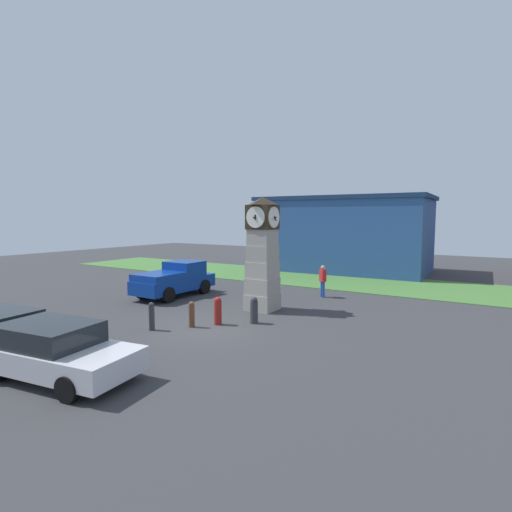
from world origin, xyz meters
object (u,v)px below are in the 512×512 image
(bollard_end_row, at_px, (254,310))
(clock_tower, at_px, (262,256))
(bollard_near_tower, at_px, (152,316))
(pedestrian_crossing_lot, at_px, (323,279))
(bollard_mid_row, at_px, (192,314))
(pickup_truck, at_px, (175,279))
(bollard_far_row, at_px, (218,310))
(car_near_tower, at_px, (1,335))
(car_by_building, at_px, (56,350))

(bollard_end_row, bearing_deg, clock_tower, 113.11)
(bollard_near_tower, relative_size, pedestrian_crossing_lot, 0.63)
(bollard_end_row, bearing_deg, pedestrian_crossing_lot, 87.60)
(bollard_mid_row, distance_m, bollard_end_row, 2.51)
(bollard_near_tower, relative_size, bollard_end_row, 0.99)
(bollard_near_tower, height_order, pickup_truck, pickup_truck)
(bollard_far_row, relative_size, bollard_end_row, 1.04)
(bollard_near_tower, distance_m, bollard_mid_row, 1.52)
(clock_tower, bearing_deg, bollard_mid_row, -101.61)
(bollard_far_row, bearing_deg, bollard_near_tower, -129.76)
(car_near_tower, height_order, car_by_building, car_near_tower)
(car_by_building, distance_m, pickup_truck, 11.21)
(clock_tower, relative_size, car_near_tower, 1.14)
(bollard_mid_row, distance_m, pedestrian_crossing_lot, 8.54)
(pedestrian_crossing_lot, bearing_deg, car_by_building, -97.35)
(car_near_tower, height_order, pickup_truck, pickup_truck)
(clock_tower, bearing_deg, bollard_near_tower, -109.57)
(car_by_building, bearing_deg, clock_tower, 86.55)
(bollard_mid_row, xyz_separation_m, pedestrian_crossing_lot, (2.04, 8.28, 0.47))
(bollard_end_row, distance_m, car_near_tower, 8.71)
(bollard_mid_row, bearing_deg, car_near_tower, -112.87)
(clock_tower, height_order, pickup_truck, clock_tower)
(bollard_mid_row, relative_size, bollard_end_row, 0.94)
(car_by_building, height_order, pedestrian_crossing_lot, pedestrian_crossing_lot)
(clock_tower, height_order, bollard_far_row, clock_tower)
(clock_tower, relative_size, pedestrian_crossing_lot, 3.02)
(clock_tower, bearing_deg, bollard_far_row, -93.20)
(bollard_mid_row, height_order, car_by_building, car_by_building)
(bollard_end_row, relative_size, car_by_building, 0.23)
(pickup_truck, bearing_deg, bollard_mid_row, -40.59)
(bollard_mid_row, xyz_separation_m, pickup_truck, (-4.93, 4.23, 0.41))
(pickup_truck, bearing_deg, clock_tower, -2.19)
(clock_tower, bearing_deg, car_by_building, -93.45)
(bollard_end_row, distance_m, pickup_truck, 7.14)
(bollard_end_row, height_order, car_near_tower, car_near_tower)
(bollard_mid_row, bearing_deg, clock_tower, 78.39)
(pickup_truck, bearing_deg, car_by_building, -62.55)
(bollard_near_tower, xyz_separation_m, bollard_mid_row, (1.01, 1.14, -0.03))
(clock_tower, bearing_deg, pedestrian_crossing_lot, 74.06)
(clock_tower, xyz_separation_m, bollard_near_tower, (-1.83, -5.15, -1.99))
(car_near_tower, bearing_deg, pedestrian_crossing_lot, 72.30)
(clock_tower, bearing_deg, bollard_end_row, -66.89)
(bollard_mid_row, relative_size, pickup_truck, 0.21)
(bollard_far_row, distance_m, bollard_end_row, 1.47)
(bollard_near_tower, xyz_separation_m, bollard_end_row, (2.78, 2.93, 0.01))
(bollard_end_row, height_order, car_by_building, car_by_building)
(bollard_near_tower, bearing_deg, pedestrian_crossing_lot, 72.06)
(car_by_building, bearing_deg, car_near_tower, -177.82)
(bollard_far_row, relative_size, pickup_truck, 0.24)
(bollard_near_tower, height_order, car_by_building, car_by_building)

